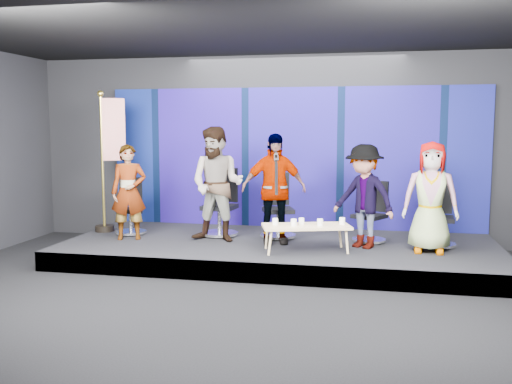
% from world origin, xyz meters
% --- Properties ---
extents(ground, '(10.00, 10.00, 0.00)m').
position_xyz_m(ground, '(0.00, 0.00, 0.00)').
color(ground, black).
rests_on(ground, ground).
extents(room_walls, '(10.02, 8.02, 3.51)m').
position_xyz_m(room_walls, '(0.00, 0.00, 2.43)').
color(room_walls, black).
rests_on(room_walls, ground).
extents(riser, '(7.00, 3.00, 0.30)m').
position_xyz_m(riser, '(0.00, 2.50, 0.15)').
color(riser, black).
rests_on(riser, ground).
extents(backdrop, '(7.00, 0.08, 2.60)m').
position_xyz_m(backdrop, '(0.00, 3.95, 1.60)').
color(backdrop, '#071B51').
rests_on(backdrop, riser).
extents(chair_a, '(0.71, 0.71, 0.98)m').
position_xyz_m(chair_a, '(-2.69, 2.69, 0.62)').
color(chair_a, silver).
rests_on(chair_a, riser).
extents(panelist_a, '(0.67, 0.55, 1.59)m').
position_xyz_m(panelist_a, '(-2.51, 2.23, 1.09)').
color(panelist_a, black).
rests_on(panelist_a, riser).
extents(chair_b, '(0.72, 0.72, 1.16)m').
position_xyz_m(chair_b, '(-1.09, 2.86, 0.68)').
color(chair_b, silver).
rests_on(chair_b, riser).
extents(panelist_b, '(0.99, 0.81, 1.89)m').
position_xyz_m(panelist_b, '(-1.01, 2.36, 1.24)').
color(panelist_b, black).
rests_on(panelist_b, riser).
extents(chair_c, '(0.78, 0.78, 1.10)m').
position_xyz_m(chair_c, '(-0.09, 2.88, 0.66)').
color(chair_c, silver).
rests_on(chair_c, riser).
extents(panelist_c, '(1.12, 0.74, 1.78)m').
position_xyz_m(panelist_c, '(-0.07, 2.38, 1.19)').
color(panelist_c, black).
rests_on(panelist_c, riser).
extents(chair_d, '(0.77, 0.77, 1.00)m').
position_xyz_m(chair_d, '(1.47, 2.82, 0.63)').
color(chair_d, silver).
rests_on(chair_d, riser).
extents(panelist_d, '(1.20, 1.04, 1.62)m').
position_xyz_m(panelist_d, '(1.35, 2.34, 1.11)').
color(panelist_d, black).
rests_on(panelist_d, riser).
extents(chair_e, '(0.62, 0.62, 1.03)m').
position_xyz_m(chair_e, '(2.51, 2.69, 0.64)').
color(chair_e, silver).
rests_on(chair_e, riser).
extents(panelist_e, '(0.85, 0.58, 1.67)m').
position_xyz_m(panelist_e, '(2.34, 2.22, 1.13)').
color(panelist_e, black).
rests_on(panelist_e, riser).
extents(coffee_table, '(1.42, 0.91, 0.40)m').
position_xyz_m(coffee_table, '(0.51, 1.88, 0.67)').
color(coffee_table, tan).
rests_on(coffee_table, riser).
extents(mug_a, '(0.08, 0.08, 0.10)m').
position_xyz_m(mug_a, '(0.05, 1.82, 0.75)').
color(mug_a, white).
rests_on(mug_a, coffee_table).
extents(mug_b, '(0.09, 0.09, 0.10)m').
position_xyz_m(mug_b, '(0.33, 1.78, 0.76)').
color(mug_b, white).
rests_on(mug_b, coffee_table).
extents(mug_c, '(0.08, 0.08, 0.10)m').
position_xyz_m(mug_c, '(0.43, 1.94, 0.75)').
color(mug_c, white).
rests_on(mug_c, coffee_table).
extents(mug_d, '(0.09, 0.09, 0.11)m').
position_xyz_m(mug_d, '(0.72, 1.86, 0.76)').
color(mug_d, white).
rests_on(mug_d, coffee_table).
extents(mug_e, '(0.09, 0.09, 0.10)m').
position_xyz_m(mug_e, '(1.04, 2.06, 0.76)').
color(mug_e, white).
rests_on(mug_e, coffee_table).
extents(flag_stand, '(0.56, 0.36, 2.52)m').
position_xyz_m(flag_stand, '(-3.13, 2.84, 1.63)').
color(flag_stand, black).
rests_on(flag_stand, riser).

